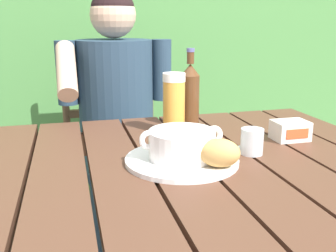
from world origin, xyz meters
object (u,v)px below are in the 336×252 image
Objects in this scene: butter_tub at (290,130)px; serving_plate at (182,160)px; beer_glass at (174,104)px; beer_bottle at (190,95)px; chair_near_diner at (114,148)px; person_eating at (117,109)px; bread_roll at (219,153)px; table_knife at (226,148)px; soup_bowl at (182,144)px; water_glass_small at (252,141)px.

serving_plate is at bearing -164.31° from butter_tub.
beer_glass is 0.74× the size of beer_bottle.
person_eating reaches higher than chair_near_diner.
bread_roll is at bearing -79.96° from person_eating.
chair_near_diner is at bearing 104.21° from table_knife.
soup_bowl is 3.12× the size of water_glass_small.
bread_roll reaches higher than water_glass_small.
soup_bowl is (0.07, -0.93, 0.31)m from chair_near_diner.
butter_tub is at bearing 27.79° from water_glass_small.
table_knife is (0.10, -0.19, -0.09)m from beer_glass.
beer_bottle reaches higher than water_glass_small.
beer_bottle is (0.05, 0.40, 0.07)m from bread_roll.
chair_near_diner is 7.68× the size of bread_roll.
water_glass_small reaches higher than table_knife.
beer_glass is at bearing 79.10° from serving_plate.
butter_tub is 0.71× the size of table_knife.
serving_plate is 0.16m from table_knife.
table_knife is at bearing 61.05° from bread_roll.
bread_roll is at bearing -144.49° from water_glass_small.
water_glass_small is (0.13, 0.09, -0.01)m from bread_roll.
serving_plate is (0.07, -0.93, 0.26)m from chair_near_diner.
serving_plate is 0.04m from soup_bowl.
bread_roll is (0.07, -0.08, 0.04)m from serving_plate.
person_eating is 4.58× the size of beer_bottle.
person_eating is 0.73m from soup_bowl.
beer_bottle reaches higher than table_knife.
person_eating reaches higher than table_knife.
serving_plate is 0.27m from beer_glass.
chair_near_diner is at bearing 89.16° from person_eating.
chair_near_diner is 9.14× the size of butter_tub.
water_glass_small is (0.20, 0.01, 0.03)m from serving_plate.
beer_bottle is (0.19, -0.61, 0.37)m from chair_near_diner.
table_knife is at bearing 22.94° from serving_plate.
person_eating is (-0.00, -0.20, 0.24)m from chair_near_diner.
person_eating reaches higher than soup_bowl.
soup_bowl is (0.07, -0.73, 0.06)m from person_eating.
person_eating reaches higher than beer_glass.
person_eating is 17.21× the size of water_glass_small.
beer_bottle reaches higher than soup_bowl.
soup_bowl is at bearing -85.62° from chair_near_diner.
beer_glass reaches higher than bread_roll.
person_eating is 8.38× the size of table_knife.
soup_bowl reaches higher than water_glass_small.
butter_tub is at bearing -54.28° from person_eating.
water_glass_small is (0.20, 0.01, -0.01)m from soup_bowl.
soup_bowl is 1.52× the size of table_knife.
soup_bowl is 1.79× the size of bread_roll.
bread_roll is 0.63× the size of beer_glass.
serving_plate is 2.37× the size of bread_roll.
chair_near_diner is 0.96m from serving_plate.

